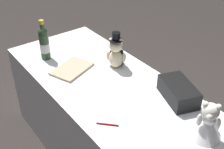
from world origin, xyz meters
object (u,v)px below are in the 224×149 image
(champagne_bottle, at_px, (44,43))
(signing_pen, at_px, (107,124))
(teddy_bear_groom, at_px, (116,53))
(guestbook, at_px, (72,69))
(gift_case_black, at_px, (178,92))
(teddy_bear_bride, at_px, (208,121))

(champagne_bottle, xyz_separation_m, signing_pen, (-0.93, 0.07, -0.13))
(champagne_bottle, bearing_deg, teddy_bear_groom, -139.07)
(teddy_bear_groom, bearing_deg, guestbook, 62.16)
(teddy_bear_groom, relative_size, gift_case_black, 0.85)
(teddy_bear_bride, height_order, guestbook, teddy_bear_bride)
(signing_pen, relative_size, guestbook, 0.36)
(champagne_bottle, distance_m, signing_pen, 0.94)
(teddy_bear_groom, bearing_deg, teddy_bear_bride, 177.16)
(guestbook, bearing_deg, signing_pen, 146.51)
(teddy_bear_bride, height_order, gift_case_black, teddy_bear_bride)
(teddy_bear_groom, height_order, teddy_bear_bride, teddy_bear_groom)
(gift_case_black, bearing_deg, signing_pen, 81.73)
(teddy_bear_groom, xyz_separation_m, signing_pen, (-0.49, 0.45, -0.11))
(signing_pen, bearing_deg, teddy_bear_bride, -135.02)
(champagne_bottle, xyz_separation_m, gift_case_black, (-1.00, -0.45, -0.08))
(signing_pen, bearing_deg, guestbook, -12.59)
(signing_pen, xyz_separation_m, guestbook, (0.65, -0.15, 0.00))
(champagne_bottle, height_order, signing_pen, champagne_bottle)
(teddy_bear_bride, xyz_separation_m, guestbook, (1.05, 0.26, -0.10))
(teddy_bear_bride, xyz_separation_m, champagne_bottle, (1.33, 0.33, 0.03))
(teddy_bear_groom, distance_m, champagne_bottle, 0.58)
(teddy_bear_bride, height_order, champagne_bottle, champagne_bottle)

